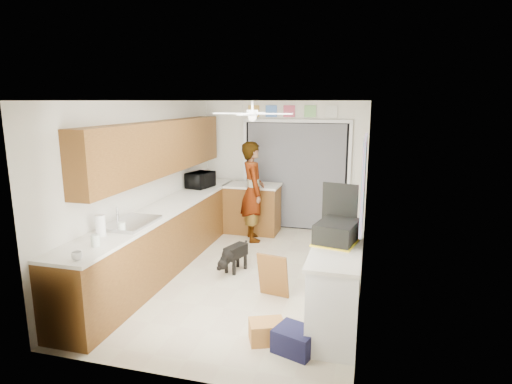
# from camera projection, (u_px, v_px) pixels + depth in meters

# --- Properties ---
(floor) EXTENTS (5.00, 5.00, 0.00)m
(floor) POSITION_uv_depth(u_px,v_px,m) (249.00, 274.00, 6.30)
(floor) COLOR beige
(floor) RESTS_ON ground
(ceiling) EXTENTS (5.00, 5.00, 0.00)m
(ceiling) POSITION_uv_depth(u_px,v_px,m) (248.00, 101.00, 5.78)
(ceiling) COLOR white
(ceiling) RESTS_ON ground
(wall_back) EXTENTS (3.20, 0.00, 3.20)m
(wall_back) POSITION_uv_depth(u_px,v_px,m) (284.00, 165.00, 8.40)
(wall_back) COLOR silver
(wall_back) RESTS_ON ground
(wall_front) EXTENTS (3.20, 0.00, 3.20)m
(wall_front) POSITION_uv_depth(u_px,v_px,m) (169.00, 249.00, 3.68)
(wall_front) COLOR silver
(wall_front) RESTS_ON ground
(wall_left) EXTENTS (0.00, 5.00, 5.00)m
(wall_left) POSITION_uv_depth(u_px,v_px,m) (147.00, 185.00, 6.45)
(wall_left) COLOR silver
(wall_left) RESTS_ON ground
(wall_right) EXTENTS (0.00, 5.00, 5.00)m
(wall_right) POSITION_uv_depth(u_px,v_px,m) (365.00, 197.00, 5.64)
(wall_right) COLOR silver
(wall_right) RESTS_ON ground
(left_base_cabinets) EXTENTS (0.60, 4.80, 0.90)m
(left_base_cabinets) POSITION_uv_depth(u_px,v_px,m) (167.00, 237.00, 6.54)
(left_base_cabinets) COLOR brown
(left_base_cabinets) RESTS_ON floor
(left_countertop) EXTENTS (0.62, 4.80, 0.04)m
(left_countertop) POSITION_uv_depth(u_px,v_px,m) (167.00, 208.00, 6.44)
(left_countertop) COLOR white
(left_countertop) RESTS_ON left_base_cabinets
(upper_cabinets) EXTENTS (0.32, 4.00, 0.80)m
(upper_cabinets) POSITION_uv_depth(u_px,v_px,m) (161.00, 148.00, 6.48)
(upper_cabinets) COLOR brown
(upper_cabinets) RESTS_ON wall_left
(sink_basin) EXTENTS (0.50, 0.76, 0.06)m
(sink_basin) POSITION_uv_depth(u_px,v_px,m) (131.00, 223.00, 5.49)
(sink_basin) COLOR silver
(sink_basin) RESTS_ON left_countertop
(faucet) EXTENTS (0.03, 0.03, 0.22)m
(faucet) POSITION_uv_depth(u_px,v_px,m) (117.00, 215.00, 5.51)
(faucet) COLOR silver
(faucet) RESTS_ON left_countertop
(peninsula_base) EXTENTS (1.00, 0.60, 0.90)m
(peninsula_base) POSITION_uv_depth(u_px,v_px,m) (252.00, 209.00, 8.23)
(peninsula_base) COLOR brown
(peninsula_base) RESTS_ON floor
(peninsula_top) EXTENTS (1.04, 0.64, 0.04)m
(peninsula_top) POSITION_uv_depth(u_px,v_px,m) (252.00, 185.00, 8.13)
(peninsula_top) COLOR white
(peninsula_top) RESTS_ON peninsula_base
(back_opening_recess) EXTENTS (2.00, 0.06, 2.10)m
(back_opening_recess) POSITION_uv_depth(u_px,v_px,m) (296.00, 176.00, 8.35)
(back_opening_recess) COLOR black
(back_opening_recess) RESTS_ON wall_back
(curtain_panel) EXTENTS (1.90, 0.03, 2.05)m
(curtain_panel) POSITION_uv_depth(u_px,v_px,m) (295.00, 177.00, 8.32)
(curtain_panel) COLOR slate
(curtain_panel) RESTS_ON wall_back
(door_trim_left) EXTENTS (0.06, 0.04, 2.10)m
(door_trim_left) POSITION_uv_depth(u_px,v_px,m) (245.00, 174.00, 8.58)
(door_trim_left) COLOR white
(door_trim_left) RESTS_ON wall_back
(door_trim_right) EXTENTS (0.06, 0.04, 2.10)m
(door_trim_right) POSITION_uv_depth(u_px,v_px,m) (349.00, 179.00, 8.07)
(door_trim_right) COLOR white
(door_trim_right) RESTS_ON wall_back
(door_trim_head) EXTENTS (2.10, 0.04, 0.06)m
(door_trim_head) POSITION_uv_depth(u_px,v_px,m) (297.00, 121.00, 8.10)
(door_trim_head) COLOR white
(door_trim_head) RESTS_ON wall_back
(header_frame_0) EXTENTS (0.22, 0.02, 0.22)m
(header_frame_0) POSITION_uv_depth(u_px,v_px,m) (254.00, 111.00, 8.31)
(header_frame_0) COLOR gold
(header_frame_0) RESTS_ON wall_back
(header_frame_1) EXTENTS (0.22, 0.02, 0.22)m
(header_frame_1) POSITION_uv_depth(u_px,v_px,m) (271.00, 111.00, 8.22)
(header_frame_1) COLOR #5384DF
(header_frame_1) RESTS_ON wall_back
(header_frame_2) EXTENTS (0.22, 0.02, 0.22)m
(header_frame_2) POSITION_uv_depth(u_px,v_px,m) (289.00, 111.00, 8.13)
(header_frame_2) COLOR #CC4C67
(header_frame_2) RESTS_ON wall_back
(header_frame_3) EXTENTS (0.22, 0.02, 0.22)m
(header_frame_3) POSITION_uv_depth(u_px,v_px,m) (310.00, 111.00, 8.03)
(header_frame_3) COLOR #80C26F
(header_frame_3) RESTS_ON wall_back
(header_frame_4) EXTENTS (0.22, 0.02, 0.22)m
(header_frame_4) POSITION_uv_depth(u_px,v_px,m) (332.00, 112.00, 7.93)
(header_frame_4) COLOR silver
(header_frame_4) RESTS_ON wall_back
(route66_sign) EXTENTS (0.22, 0.02, 0.26)m
(route66_sign) POSITION_uv_depth(u_px,v_px,m) (237.00, 111.00, 8.40)
(route66_sign) COLOR silver
(route66_sign) RESTS_ON wall_back
(right_counter_base) EXTENTS (0.50, 1.40, 0.90)m
(right_counter_base) POSITION_uv_depth(u_px,v_px,m) (336.00, 289.00, 4.74)
(right_counter_base) COLOR white
(right_counter_base) RESTS_ON floor
(right_counter_top) EXTENTS (0.54, 1.44, 0.04)m
(right_counter_top) POSITION_uv_depth(u_px,v_px,m) (337.00, 249.00, 4.64)
(right_counter_top) COLOR white
(right_counter_top) RESTS_ON right_counter_base
(abstract_painting) EXTENTS (0.03, 1.15, 0.95)m
(abstract_painting) POSITION_uv_depth(u_px,v_px,m) (364.00, 181.00, 4.61)
(abstract_painting) COLOR #FF5DC1
(abstract_painting) RESTS_ON wall_right
(ceiling_fan) EXTENTS (1.14, 1.14, 0.24)m
(ceiling_fan) POSITION_uv_depth(u_px,v_px,m) (252.00, 114.00, 6.01)
(ceiling_fan) COLOR white
(ceiling_fan) RESTS_ON ceiling
(microwave) EXTENTS (0.45, 0.57, 0.28)m
(microwave) POSITION_uv_depth(u_px,v_px,m) (200.00, 180.00, 7.80)
(microwave) COLOR black
(microwave) RESTS_ON left_countertop
(cup) EXTENTS (0.13, 0.13, 0.09)m
(cup) POSITION_uv_depth(u_px,v_px,m) (77.00, 256.00, 4.26)
(cup) COLOR white
(cup) RESTS_ON left_countertop
(jar_a) EXTENTS (0.11, 0.11, 0.13)m
(jar_a) POSITION_uv_depth(u_px,v_px,m) (95.00, 241.00, 4.65)
(jar_a) COLOR silver
(jar_a) RESTS_ON left_countertop
(jar_b) EXTENTS (0.11, 0.11, 0.13)m
(jar_b) POSITION_uv_depth(u_px,v_px,m) (122.00, 227.00, 5.14)
(jar_b) COLOR silver
(jar_b) RESTS_ON left_countertop
(paper_towel_roll) EXTENTS (0.13, 0.13, 0.25)m
(paper_towel_roll) POSITION_uv_depth(u_px,v_px,m) (100.00, 226.00, 5.00)
(paper_towel_roll) COLOR white
(paper_towel_roll) RESTS_ON left_countertop
(suitcase) EXTENTS (0.51, 0.62, 0.23)m
(suitcase) POSITION_uv_depth(u_px,v_px,m) (337.00, 232.00, 4.80)
(suitcase) COLOR black
(suitcase) RESTS_ON right_counter_top
(suitcase_rim) EXTENTS (0.55, 0.66, 0.02)m
(suitcase_rim) POSITION_uv_depth(u_px,v_px,m) (337.00, 241.00, 4.82)
(suitcase_rim) COLOR yellow
(suitcase_rim) RESTS_ON suitcase
(suitcase_lid) EXTENTS (0.42, 0.12, 0.50)m
(suitcase_lid) POSITION_uv_depth(u_px,v_px,m) (340.00, 204.00, 5.02)
(suitcase_lid) COLOR black
(suitcase_lid) RESTS_ON suitcase
(cardboard_box) EXTENTS (0.44, 0.39, 0.23)m
(cardboard_box) POSITION_uv_depth(u_px,v_px,m) (267.00, 331.00, 4.51)
(cardboard_box) COLOR #BD7D3B
(cardboard_box) RESTS_ON floor
(navy_crate) EXTENTS (0.49, 0.44, 0.24)m
(navy_crate) POSITION_uv_depth(u_px,v_px,m) (295.00, 340.00, 4.33)
(navy_crate) COLOR black
(navy_crate) RESTS_ON floor
(cabinet_door_panel) EXTENTS (0.42, 0.22, 0.60)m
(cabinet_door_panel) POSITION_uv_depth(u_px,v_px,m) (273.00, 276.00, 5.48)
(cabinet_door_panel) COLOR brown
(cabinet_door_panel) RESTS_ON floor
(man) EXTENTS (0.67, 0.78, 1.80)m
(man) POSITION_uv_depth(u_px,v_px,m) (253.00, 192.00, 7.67)
(man) COLOR white
(man) RESTS_ON floor
(dog) EXTENTS (0.42, 0.62, 0.45)m
(dog) POSITION_uv_depth(u_px,v_px,m) (236.00, 257.00, 6.37)
(dog) COLOR black
(dog) RESTS_ON floor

